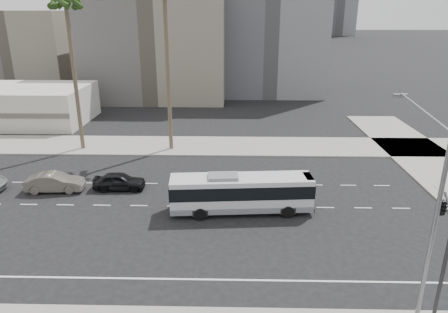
{
  "coord_description": "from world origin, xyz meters",
  "views": [
    {
      "loc": [
        1.56,
        -29.44,
        14.75
      ],
      "look_at": [
        0.79,
        4.0,
        2.85
      ],
      "focal_mm": 32.64,
      "sensor_mm": 36.0,
      "label": 1
    }
  ],
  "objects_px": {
    "car_a": "(119,181)",
    "streetlight_corner": "(430,207)",
    "palm_mid": "(66,5)",
    "city_bus": "(241,192)",
    "traffic_signal": "(443,212)",
    "car_b": "(55,182)"
  },
  "relations": [
    {
      "from": "city_bus",
      "to": "car_a",
      "type": "xyz_separation_m",
      "value": [
        -10.61,
        4.04,
        -0.88
      ]
    },
    {
      "from": "palm_mid",
      "to": "streetlight_corner",
      "type": "bearing_deg",
      "value": -44.66
    },
    {
      "from": "car_a",
      "to": "streetlight_corner",
      "type": "xyz_separation_m",
      "value": [
        19.28,
        -15.12,
        5.27
      ]
    },
    {
      "from": "car_a",
      "to": "traffic_signal",
      "type": "xyz_separation_m",
      "value": [
        20.6,
        -13.94,
        4.42
      ]
    },
    {
      "from": "car_b",
      "to": "palm_mid",
      "type": "relative_size",
      "value": 0.29
    },
    {
      "from": "city_bus",
      "to": "palm_mid",
      "type": "bearing_deg",
      "value": 135.32
    },
    {
      "from": "car_b",
      "to": "traffic_signal",
      "type": "height_order",
      "value": "traffic_signal"
    },
    {
      "from": "streetlight_corner",
      "to": "traffic_signal",
      "type": "relative_size",
      "value": 1.72
    },
    {
      "from": "car_a",
      "to": "car_b",
      "type": "bearing_deg",
      "value": 93.68
    },
    {
      "from": "city_bus",
      "to": "palm_mid",
      "type": "xyz_separation_m",
      "value": [
        -17.73,
        15.0,
        13.79
      ]
    },
    {
      "from": "city_bus",
      "to": "car_b",
      "type": "distance_m",
      "value": 16.52
    },
    {
      "from": "car_a",
      "to": "palm_mid",
      "type": "height_order",
      "value": "palm_mid"
    },
    {
      "from": "car_a",
      "to": "traffic_signal",
      "type": "relative_size",
      "value": 0.72
    },
    {
      "from": "car_a",
      "to": "palm_mid",
      "type": "bearing_deg",
      "value": 31.39
    },
    {
      "from": "car_b",
      "to": "traffic_signal",
      "type": "relative_size",
      "value": 0.8
    },
    {
      "from": "car_b",
      "to": "streetlight_corner",
      "type": "distance_m",
      "value": 29.24
    },
    {
      "from": "car_a",
      "to": "streetlight_corner",
      "type": "bearing_deg",
      "value": -129.7
    },
    {
      "from": "car_b",
      "to": "streetlight_corner",
      "type": "height_order",
      "value": "streetlight_corner"
    },
    {
      "from": "city_bus",
      "to": "streetlight_corner",
      "type": "bearing_deg",
      "value": -56.43
    },
    {
      "from": "car_a",
      "to": "traffic_signal",
      "type": "bearing_deg",
      "value": -125.68
    },
    {
      "from": "city_bus",
      "to": "palm_mid",
      "type": "height_order",
      "value": "palm_mid"
    },
    {
      "from": "traffic_signal",
      "to": "palm_mid",
      "type": "bearing_deg",
      "value": 158.16
    }
  ]
}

